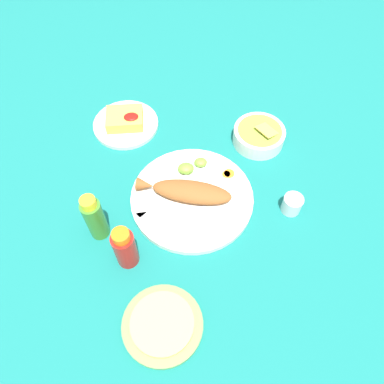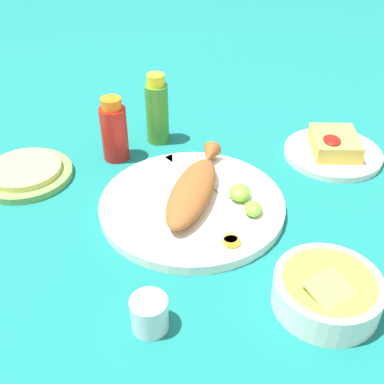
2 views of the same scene
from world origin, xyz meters
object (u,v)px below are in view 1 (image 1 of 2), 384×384
at_px(fork_far, 160,198).
at_px(tortilla_plate, 163,325).
at_px(guacamole_bowl, 259,135).
at_px(fried_fish, 188,191).
at_px(salt_cup, 292,205).
at_px(side_plate_fries, 126,124).
at_px(hot_sauce_bottle_red, 125,248).
at_px(fork_near, 166,213).
at_px(main_plate, 192,198).
at_px(hot_sauce_bottle_green, 95,218).

height_order(fork_far, tortilla_plate, fork_far).
bearing_deg(guacamole_bowl, tortilla_plate, -120.46).
bearing_deg(guacamole_bowl, fried_fish, -139.88).
distance_m(fork_far, salt_cup, 0.36).
height_order(salt_cup, side_plate_fries, salt_cup).
bearing_deg(hot_sauce_bottle_red, fork_near, 49.20).
bearing_deg(salt_cup, tortilla_plate, -141.76).
relative_size(main_plate, guacamole_bowl, 2.17).
bearing_deg(fork_near, fork_far, -75.58).
distance_m(fried_fish, tortilla_plate, 0.35).
bearing_deg(fork_far, hot_sauce_bottle_red, 21.10).
bearing_deg(fork_near, main_plate, -150.10).
relative_size(side_plate_fries, guacamole_bowl, 1.32).
bearing_deg(tortilla_plate, side_plate_fries, 98.51).
relative_size(hot_sauce_bottle_green, tortilla_plate, 0.84).
height_order(fork_near, hot_sauce_bottle_red, hot_sauce_bottle_red).
bearing_deg(hot_sauce_bottle_red, main_plate, 43.46).
distance_m(main_plate, fried_fish, 0.03).
distance_m(fork_near, hot_sauce_bottle_red, 0.16).
height_order(guacamole_bowl, tortilla_plate, guacamole_bowl).
bearing_deg(fried_fish, guacamole_bowl, 54.62).
distance_m(fork_far, tortilla_plate, 0.33).
bearing_deg(hot_sauce_bottle_green, main_plate, 18.18).
height_order(main_plate, fork_far, fork_far).
height_order(salt_cup, guacamole_bowl, guacamole_bowl).
xyz_separation_m(hot_sauce_bottle_red, hot_sauce_bottle_green, (-0.07, 0.08, 0.01)).
height_order(fork_near, fork_far, same).
xyz_separation_m(main_plate, hot_sauce_bottle_red, (-0.17, -0.16, 0.05)).
relative_size(fork_far, guacamole_bowl, 0.95).
bearing_deg(hot_sauce_bottle_green, fork_far, 26.92).
xyz_separation_m(fork_far, hot_sauce_bottle_green, (-0.16, -0.08, 0.05)).
distance_m(main_plate, salt_cup, 0.27).
distance_m(side_plate_fries, tortilla_plate, 0.64).
xyz_separation_m(guacamole_bowl, tortilla_plate, (-0.31, -0.53, -0.02)).
xyz_separation_m(hot_sauce_bottle_green, salt_cup, (0.51, 0.03, -0.05)).
distance_m(hot_sauce_bottle_red, guacamole_bowl, 0.54).
bearing_deg(main_plate, salt_cup, -11.14).
height_order(fried_fish, salt_cup, fried_fish).
bearing_deg(side_plate_fries, fork_far, -71.43).
xyz_separation_m(main_plate, fork_near, (-0.07, -0.05, 0.01)).
bearing_deg(main_plate, fork_near, -146.67).
height_order(fork_far, hot_sauce_bottle_green, hot_sauce_bottle_green).
bearing_deg(side_plate_fries, salt_cup, -37.56).
height_order(fork_near, hot_sauce_bottle_green, hot_sauce_bottle_green).
bearing_deg(guacamole_bowl, fork_near, -139.96).
xyz_separation_m(salt_cup, guacamole_bowl, (-0.04, 0.25, 0.01)).
relative_size(fried_fish, hot_sauce_bottle_green, 1.71).
bearing_deg(main_plate, side_plate_fries, 122.39).
bearing_deg(hot_sauce_bottle_red, fried_fish, 45.97).
distance_m(main_plate, fork_far, 0.09).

